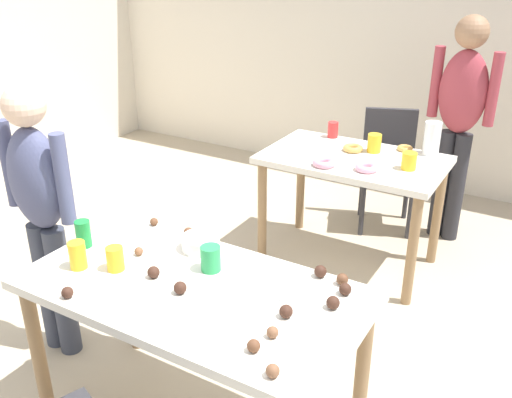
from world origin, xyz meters
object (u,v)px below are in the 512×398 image
object	(u,v)px
dining_table_near	(193,307)
dining_table_far	(353,174)
pitcher_far	(432,138)
person_girl_near	(41,204)
person_adult_far	(460,111)
mixing_bowl	(201,243)
soda_can	(83,234)
chair_far_table	(388,161)

from	to	relation	value
dining_table_near	dining_table_far	distance (m)	1.70
pitcher_far	person_girl_near	bearing A→B (deg)	-125.67
person_adult_far	mixing_bowl	world-z (taller)	person_adult_far
dining_table_near	mixing_bowl	bearing A→B (deg)	118.78
dining_table_near	person_girl_near	world-z (taller)	person_girl_near
pitcher_far	dining_table_near	bearing A→B (deg)	-101.31
mixing_bowl	dining_table_near	bearing A→B (deg)	-61.22
dining_table_near	mixing_bowl	distance (m)	0.32
dining_table_near	dining_table_far	size ratio (longest dim) A/B	1.22
dining_table_far	soda_can	world-z (taller)	soda_can
person_girl_near	pitcher_far	size ratio (longest dim) A/B	6.70
pitcher_far	chair_far_table	bearing A→B (deg)	133.34
person_adult_far	soda_can	world-z (taller)	person_adult_far
chair_far_table	pitcher_far	bearing A→B (deg)	-46.66
dining_table_far	person_adult_far	distance (m)	0.90
soda_can	pitcher_far	xyz separation A→B (m)	(1.00, 1.97, 0.04)
dining_table_near	mixing_bowl	world-z (taller)	mixing_bowl
soda_can	person_adult_far	bearing A→B (deg)	65.87
mixing_bowl	pitcher_far	distance (m)	1.82
person_girl_near	person_adult_far	size ratio (longest dim) A/B	0.90
dining_table_near	pitcher_far	distance (m)	2.04
person_girl_near	person_adult_far	xyz separation A→B (m)	(1.43, 2.30, 0.10)
person_adult_far	pitcher_far	size ratio (longest dim) A/B	7.42
person_adult_far	dining_table_near	bearing A→B (deg)	-101.04
dining_table_near	person_adult_far	size ratio (longest dim) A/B	0.87
person_adult_far	soda_can	size ratio (longest dim) A/B	12.84
chair_far_table	soda_can	size ratio (longest dim) A/B	7.13
chair_far_table	person_girl_near	bearing A→B (deg)	-112.97
pitcher_far	mixing_bowl	bearing A→B (deg)	-107.31
chair_far_table	person_girl_near	xyz separation A→B (m)	(-0.98, -2.30, 0.34)
dining_table_far	chair_far_table	xyz separation A→B (m)	(0.01, 0.70, -0.14)
dining_table_far	mixing_bowl	xyz separation A→B (m)	(-0.14, -1.45, 0.14)
soda_can	pitcher_far	distance (m)	2.21
person_girl_near	soda_can	xyz separation A→B (m)	(0.36, -0.08, -0.03)
dining_table_near	soda_can	xyz separation A→B (m)	(-0.60, 0.02, 0.16)
dining_table_near	person_adult_far	world-z (taller)	person_adult_far
mixing_bowl	person_adult_far	bearing A→B (deg)	74.10
dining_table_near	soda_can	size ratio (longest dim) A/B	11.16
soda_can	pitcher_far	size ratio (longest dim) A/B	0.58
chair_far_table	dining_table_near	bearing A→B (deg)	-90.35
dining_table_far	soda_can	size ratio (longest dim) A/B	9.16
dining_table_near	dining_table_far	xyz separation A→B (m)	(-0.00, 1.70, -0.02)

